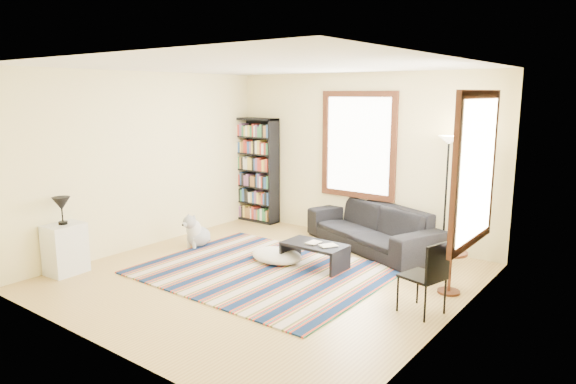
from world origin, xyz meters
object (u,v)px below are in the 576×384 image
Objects in this scene: white_cabinet at (65,249)px; dog at (198,230)px; floor_lamp at (446,199)px; sofa at (372,227)px; floor_cushion at (277,256)px; side_table at (450,272)px; folding_chair at (422,277)px; coffee_table at (315,256)px; bookshelf at (257,170)px.

dog is (0.53, 1.99, -0.08)m from white_cabinet.
floor_lamp is 3.90m from dog.
sofa is 1.28m from floor_lamp.
side_table reaches higher than floor_cushion.
white_cabinet is at bearing -143.90° from folding_chair.
floor_cushion is at bearing -174.59° from folding_chair.
white_cabinet is at bearing -136.84° from floor_lamp.
sofa reaches higher than floor_cushion.
sofa is 2.65× the size of coffee_table.
coffee_table is at bearing 5.55° from dog.
side_table is (1.68, -1.12, -0.08)m from sofa.
floor_lamp is 3.40× the size of dog.
bookshelf is 4.61m from side_table.
side_table is 5.15m from white_cabinet.
sofa is 1.28× the size of floor_lamp.
side_table is 0.63× the size of folding_chair.
folding_chair is (1.82, -0.53, 0.25)m from coffee_table.
floor_cushion is 1.49× the size of side_table.
floor_lamp reaches higher than white_cabinet.
floor_cushion is 1.15× the size of white_cabinet.
floor_lamp is 2.11m from folding_chair.
floor_lamp is at bearing 24.89° from dog.
coffee_table is (2.46, -1.62, -0.82)m from bookshelf.
floor_lamp is at bearing 113.98° from side_table.
bookshelf is at bearing -163.49° from sofa.
white_cabinet is (-2.82, -3.61, 0.00)m from sofa.
floor_cushion is at bearing -171.52° from side_table.
floor_cushion is at bearing -140.40° from floor_lamp.
white_cabinet reaches higher than floor_cushion.
floor_lamp is at bearing -2.57° from bookshelf.
sofa reaches higher than dog.
bookshelf is 3.70× the size of side_table.
bookshelf reaches higher than dog.
coffee_table is 1.92m from folding_chair.
coffee_table is 0.60m from floor_cushion.
sofa is at bearing 81.88° from coffee_table.
folding_chair is at bearing -26.85° from sofa.
dog is at bearing -172.68° from coffee_table.
white_cabinet reaches higher than coffee_table.
coffee_table is 1.29× the size of white_cabinet.
floor_cushion is 1.48× the size of dog.
floor_lamp is at bearing 118.81° from folding_chair.
floor_lamp is 5.46m from white_cabinet.
side_table reaches higher than coffee_table.
side_table is at bearing -11.31° from sofa.
white_cabinet is (-3.96, -3.71, -0.58)m from floor_lamp.
floor_lamp is at bearing 39.60° from floor_cushion.
white_cabinet is 1.28× the size of dog.
bookshelf reaches higher than white_cabinet.
sofa is at bearing 62.38° from floor_cushion.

